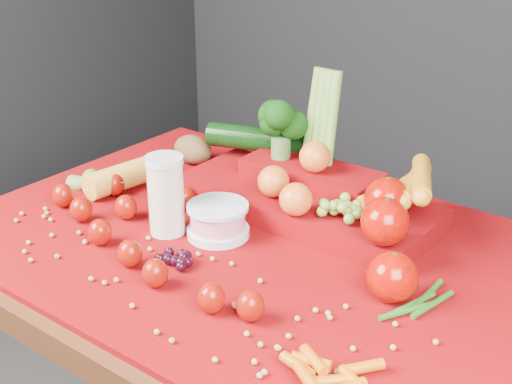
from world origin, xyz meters
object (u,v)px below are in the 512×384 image
Objects in this scene: table at (250,289)px; produce_mound at (320,190)px; yogurt_bowl at (218,219)px; milk_glass at (166,192)px.

produce_mound is (0.05, 0.15, 0.17)m from table.
produce_mound is (0.10, 0.18, 0.02)m from yogurt_bowl.
table is 7.31× the size of milk_glass.
table is 0.23m from produce_mound.
milk_glass is (-0.14, -0.07, 0.19)m from table.
produce_mound is at bearing 59.67° from yogurt_bowl.
milk_glass is 0.29m from produce_mound.
table is 1.79× the size of produce_mound.
milk_glass reaches higher than yogurt_bowl.
milk_glass is at bearing -153.33° from table.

